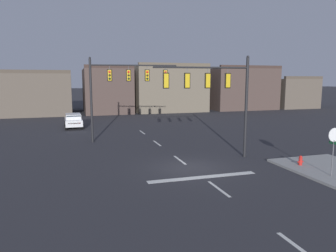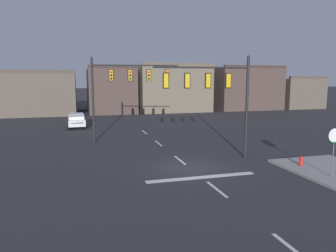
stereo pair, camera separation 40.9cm
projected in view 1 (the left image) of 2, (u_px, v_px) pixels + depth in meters
The scene contains 9 objects.
ground_plane at pixel (190, 168), 19.60m from camera, with size 400.00×400.00×0.00m, color #2B2B30.
stop_bar_paint at pixel (203, 177), 17.70m from camera, with size 6.40×0.50×0.01m, color silver.
lane_centreline at pixel (180, 160), 21.49m from camera, with size 0.16×26.40×0.01m.
signal_mast_near_side at pixel (216, 89), 21.23m from camera, with size 6.59×0.83×7.03m.
signal_mast_far_side at pixel (121, 83), 27.26m from camera, with size 7.46×1.15×7.32m.
stop_sign at pixel (334, 140), 17.17m from camera, with size 0.76×0.64×2.83m.
car_lot_nearside at pixel (73, 120), 35.83m from camera, with size 2.05×4.51×1.61m.
fire_hydrant at pixel (300, 162), 19.64m from camera, with size 0.40×0.30×0.75m.
building_row at pixel (169, 91), 57.33m from camera, with size 58.01×13.84×8.10m.
Camera 1 is at (-6.84, -17.80, 5.40)m, focal length 33.82 mm.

